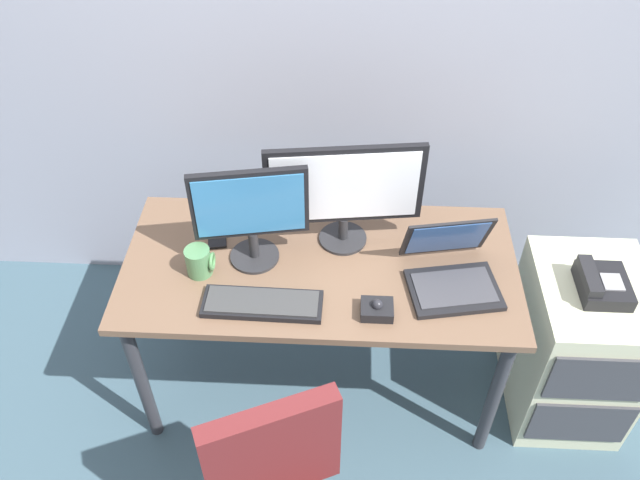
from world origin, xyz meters
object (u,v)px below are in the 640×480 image
desk_phone (601,284)px  coffee_mug (199,261)px  monitor_main (344,190)px  keyboard (262,304)px  file_cabinet (574,346)px  banana (261,211)px  laptop (451,270)px  cell_phone (217,235)px  monitor_side (250,211)px  trackball_mouse (377,309)px

desk_phone → coffee_mug: (-1.43, -0.01, 0.06)m
monitor_main → keyboard: bearing=-127.8°
file_cabinet → coffee_mug: bearing=-178.8°
banana → laptop: bearing=-24.0°
keyboard → banana: 0.47m
cell_phone → laptop: bearing=-23.2°
keyboard → monitor_main: bearing=52.2°
monitor_side → banana: size_ratio=2.12×
laptop → cell_phone: laptop is taller
trackball_mouse → banana: size_ratio=0.58×
trackball_mouse → monitor_side: bearing=151.2°
monitor_main → trackball_mouse: bearing=-71.0°
laptop → banana: 0.78m
file_cabinet → keyboard: keyboard is taller
monitor_side → cell_phone: bearing=145.5°
laptop → cell_phone: bearing=167.7°
desk_phone → laptop: 0.54m
monitor_side → coffee_mug: (-0.18, -0.08, -0.17)m
monitor_main → trackball_mouse: (0.12, -0.36, -0.22)m
monitor_main → trackball_mouse: monitor_main is taller
file_cabinet → monitor_side: monitor_side is taller
coffee_mug → file_cabinet: bearing=1.2°
banana → file_cabinet: bearing=-13.0°
laptop → coffee_mug: size_ratio=3.28×
trackball_mouse → cell_phone: 0.70m
file_cabinet → banana: 1.35m
coffee_mug → monitor_main: bearing=21.0°
keyboard → banana: banana is taller
monitor_main → trackball_mouse: size_ratio=5.13×
laptop → banana: laptop is taller
file_cabinet → laptop: size_ratio=1.92×
monitor_side → cell_phone: size_ratio=2.84×
monitor_side → coffee_mug: 0.27m
file_cabinet → laptop: 0.70m
trackball_mouse → banana: (-0.45, 0.48, -0.00)m
coffee_mug → banana: (0.18, 0.32, -0.03)m
laptop → desk_phone: bearing=1.1°
file_cabinet → cell_phone: (-1.41, 0.16, 0.39)m
laptop → monitor_main: bearing=153.5°
file_cabinet → monitor_side: bearing=177.6°
monitor_main → banana: monitor_main is taller
keyboard → desk_phone: bearing=7.8°
cell_phone → banana: bearing=29.2°
desk_phone → monitor_side: size_ratio=0.50×
monitor_main → trackball_mouse: 0.44m
desk_phone → file_cabinet: bearing=63.2°
cell_phone → banana: (0.15, 0.13, 0.02)m
desk_phone → laptop: (-0.54, -0.01, 0.05)m
file_cabinet → cell_phone: 1.47m
banana → monitor_side: bearing=-88.7°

